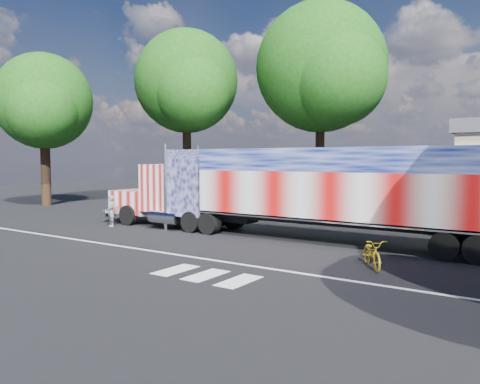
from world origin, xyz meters
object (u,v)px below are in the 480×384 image
Objects in this scene: semi_truck at (289,189)px; woman at (111,211)px; tree_n_mid at (323,68)px; tree_w_a at (44,102)px; bicycle at (372,253)px; coach_bus at (266,187)px; tree_nw_a at (187,82)px.

woman is at bearing -168.39° from semi_truck.
tree_n_mid reaches higher than tree_w_a.
tree_n_mid is (-5.62, 16.05, 8.40)m from semi_truck.
bicycle is at bearing 12.41° from woman.
coach_bus reaches higher than woman.
tree_w_a is at bearing -125.75° from tree_nw_a.
coach_bus is 0.99× the size of tree_w_a.
tree_n_mid reaches higher than woman.
coach_bus is 6.12× the size of bicycle.
coach_bus is 17.87m from tree_w_a.
tree_nw_a reaches higher than woman.
tree_nw_a is at bearing 54.25° from tree_w_a.
coach_bus is 12.19m from tree_n_mid.
woman is 0.88× the size of bicycle.
tree_w_a is at bearing -162.74° from coach_bus.
tree_nw_a is (-6.15, 13.43, 8.96)m from woman.
bicycle is 28.37m from tree_w_a.
coach_bus is at bearing -90.85° from tree_n_mid.
woman reaches higher than bicycle.
bicycle is at bearing -36.46° from tree_nw_a.
bicycle is 0.12× the size of tree_n_mid.
bicycle is at bearing -35.87° from semi_truck.
semi_truck is 9.62m from woman.
coach_bus reaches higher than bicycle.
tree_nw_a is at bearing 158.67° from coach_bus.
tree_n_mid is (0.12, 8.34, 8.89)m from coach_bus.
semi_truck is 20.74m from tree_nw_a.
tree_w_a reaches higher than woman.
tree_w_a is (-12.49, 4.64, 6.90)m from woman.
coach_bus is 15.53m from bicycle.
tree_w_a is at bearing -140.54° from tree_n_mid.
tree_w_a is (-26.71, 6.26, 7.23)m from bicycle.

